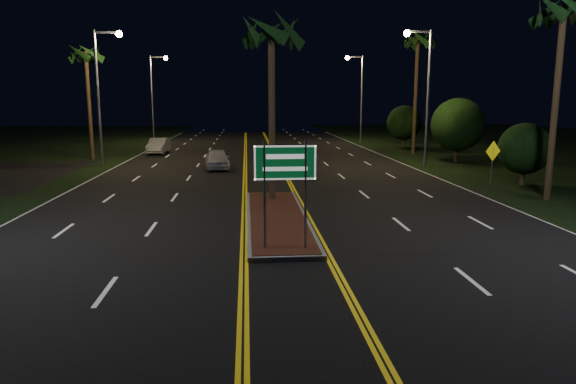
{
  "coord_description": "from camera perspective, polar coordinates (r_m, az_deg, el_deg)",
  "views": [
    {
      "loc": [
        -1.1,
        -11.89,
        4.49
      ],
      "look_at": [
        0.06,
        2.44,
        1.9
      ],
      "focal_mm": 32.0,
      "sensor_mm": 36.0,
      "label": 1
    }
  ],
  "objects": [
    {
      "name": "ground",
      "position": [
        12.76,
        0.64,
        -10.4
      ],
      "size": [
        120.0,
        120.0,
        0.0
      ],
      "primitive_type": "plane",
      "color": "black",
      "rests_on": "ground"
    },
    {
      "name": "palm_right_far",
      "position": [
        44.38,
        14.23,
        15.94
      ],
      "size": [
        2.4,
        2.4,
        10.3
      ],
      "color": "#382819",
      "rests_on": "ground"
    },
    {
      "name": "palm_left_far",
      "position": [
        41.7,
        -21.56,
        14.01
      ],
      "size": [
        2.4,
        2.4,
        8.8
      ],
      "color": "#382819",
      "rests_on": "ground"
    },
    {
      "name": "shrub_near",
      "position": [
        29.83,
        24.79,
        4.39
      ],
      "size": [
        2.7,
        2.7,
        3.3
      ],
      "color": "#382819",
      "rests_on": "ground"
    },
    {
      "name": "streetlight_right_mid",
      "position": [
        35.88,
        14.77,
        11.75
      ],
      "size": [
        1.91,
        0.44,
        9.0
      ],
      "color": "gray",
      "rests_on": "ground"
    },
    {
      "name": "warning_sign",
      "position": [
        28.21,
        21.78,
        3.55
      ],
      "size": [
        0.95,
        0.42,
        2.42
      ],
      "rotation": [
        0.0,
        0.0,
        0.4
      ],
      "color": "gray",
      "rests_on": "ground"
    },
    {
      "name": "streetlight_right_far",
      "position": [
        55.16,
        7.81,
        11.34
      ],
      "size": [
        1.91,
        0.44,
        9.0
      ],
      "color": "gray",
      "rests_on": "ground"
    },
    {
      "name": "palm_right_near",
      "position": [
        26.04,
        28.32,
        17.26
      ],
      "size": [
        2.4,
        2.4,
        9.3
      ],
      "color": "#382819",
      "rests_on": "ground"
    },
    {
      "name": "shrub_far",
      "position": [
        50.2,
        12.78,
        7.51
      ],
      "size": [
        3.24,
        3.24,
        3.96
      ],
      "color": "#382819",
      "rests_on": "ground"
    },
    {
      "name": "car_far",
      "position": [
        44.88,
        -14.2,
        5.14
      ],
      "size": [
        2.09,
        4.59,
        1.51
      ],
      "primitive_type": "imported",
      "rotation": [
        0.0,
        0.0,
        -0.03
      ],
      "color": "silver",
      "rests_on": "ground"
    },
    {
      "name": "car_near",
      "position": [
        34.13,
        -7.89,
        3.85
      ],
      "size": [
        2.38,
        4.72,
        1.52
      ],
      "primitive_type": "imported",
      "rotation": [
        0.0,
        0.0,
        0.1
      ],
      "color": "silver",
      "rests_on": "ground"
    },
    {
      "name": "median_island",
      "position": [
        19.43,
        -1.24,
        -2.9
      ],
      "size": [
        2.25,
        10.25,
        0.17
      ],
      "color": "gray",
      "rests_on": "ground"
    },
    {
      "name": "palm_median",
      "position": [
        22.59,
        -1.86,
        17.29
      ],
      "size": [
        2.4,
        2.4,
        8.3
      ],
      "color": "#382819",
      "rests_on": "ground"
    },
    {
      "name": "shrub_mid",
      "position": [
        38.98,
        18.34,
        7.11
      ],
      "size": [
        3.78,
        3.78,
        4.62
      ],
      "color": "#382819",
      "rests_on": "ground"
    },
    {
      "name": "highway_sign",
      "position": [
        14.88,
        -0.32,
        2.14
      ],
      "size": [
        1.8,
        0.08,
        3.2
      ],
      "color": "gray",
      "rests_on": "ground"
    },
    {
      "name": "streetlight_left_far",
      "position": [
        56.71,
        -14.54,
        11.08
      ],
      "size": [
        1.91,
        0.44,
        9.0
      ],
      "color": "gray",
      "rests_on": "ground"
    },
    {
      "name": "streetlight_left_mid",
      "position": [
        37.15,
        -19.85,
        11.43
      ],
      "size": [
        1.91,
        0.44,
        9.0
      ],
      "color": "gray",
      "rests_on": "ground"
    }
  ]
}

